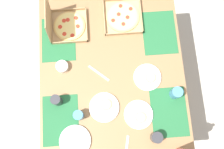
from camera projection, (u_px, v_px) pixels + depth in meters
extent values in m
plane|color=beige|center=(112.00, 90.00, 2.55)|extent=(6.00, 6.00, 0.00)
cylinder|color=#3F3328|center=(157.00, 16.00, 2.36)|extent=(0.07, 0.07, 0.70)
cylinder|color=#3F3328|center=(57.00, 23.00, 2.34)|extent=(0.07, 0.07, 0.70)
cube|color=#936D47|center=(112.00, 75.00, 1.86)|extent=(1.37, 1.09, 0.03)
cube|color=#236638|center=(169.00, 112.00, 1.78)|extent=(0.36, 0.26, 0.00)
cube|color=#236638|center=(159.00, 33.00, 1.92)|extent=(0.36, 0.26, 0.00)
cube|color=#236638|center=(61.00, 120.00, 1.77)|extent=(0.36, 0.26, 0.00)
cube|color=#236638|center=(59.00, 39.00, 1.90)|extent=(0.36, 0.26, 0.00)
cube|color=tan|center=(70.00, 27.00, 1.92)|extent=(0.28, 0.28, 0.01)
cube|color=tan|center=(70.00, 42.00, 1.88)|extent=(0.01, 0.28, 0.03)
cube|color=tan|center=(69.00, 10.00, 1.94)|extent=(0.01, 0.28, 0.03)
cube|color=tan|center=(87.00, 25.00, 1.91)|extent=(0.28, 0.01, 0.03)
cube|color=tan|center=(52.00, 27.00, 1.90)|extent=(0.28, 0.01, 0.03)
cylinder|color=#E0B76B|center=(69.00, 26.00, 1.91)|extent=(0.24, 0.24, 0.01)
cylinder|color=#EFD67F|center=(69.00, 26.00, 1.91)|extent=(0.22, 0.22, 0.00)
cylinder|color=red|center=(68.00, 20.00, 1.91)|extent=(0.03, 0.03, 0.00)
cylinder|color=red|center=(64.00, 21.00, 1.91)|extent=(0.03, 0.03, 0.00)
cylinder|color=red|center=(60.00, 27.00, 1.90)|extent=(0.03, 0.03, 0.00)
cylinder|color=red|center=(64.00, 34.00, 1.89)|extent=(0.03, 0.03, 0.00)
cylinder|color=red|center=(72.00, 36.00, 1.89)|extent=(0.03, 0.03, 0.00)
cylinder|color=red|center=(78.00, 26.00, 1.90)|extent=(0.03, 0.03, 0.00)
cylinder|color=red|center=(76.00, 18.00, 1.92)|extent=(0.03, 0.03, 0.00)
cube|color=tan|center=(48.00, 18.00, 1.75)|extent=(0.28, 0.03, 0.28)
cube|color=tan|center=(123.00, 17.00, 1.94)|extent=(0.30, 0.30, 0.01)
cube|color=tan|center=(124.00, 33.00, 1.89)|extent=(0.01, 0.30, 0.03)
cube|color=tan|center=(141.00, 15.00, 1.93)|extent=(0.30, 0.01, 0.03)
cube|color=tan|center=(104.00, 17.00, 1.92)|extent=(0.30, 0.01, 0.03)
cylinder|color=#E0B76B|center=(123.00, 17.00, 1.93)|extent=(0.26, 0.26, 0.01)
cylinder|color=#EFD67F|center=(123.00, 16.00, 1.92)|extent=(0.24, 0.24, 0.00)
cylinder|color=red|center=(121.00, 6.00, 1.94)|extent=(0.03, 0.03, 0.00)
cylinder|color=red|center=(119.00, 14.00, 1.93)|extent=(0.03, 0.03, 0.00)
cylinder|color=red|center=(113.00, 20.00, 1.91)|extent=(0.03, 0.03, 0.00)
cylinder|color=red|center=(123.00, 24.00, 1.91)|extent=(0.03, 0.03, 0.00)
cylinder|color=red|center=(127.00, 17.00, 1.92)|extent=(0.03, 0.03, 0.00)
cylinder|color=red|center=(131.00, 9.00, 1.94)|extent=(0.03, 0.03, 0.00)
cylinder|color=white|center=(104.00, 107.00, 1.78)|extent=(0.21, 0.21, 0.01)
cylinder|color=white|center=(104.00, 107.00, 1.77)|extent=(0.22, 0.22, 0.01)
cylinder|color=#E0B76B|center=(106.00, 104.00, 1.77)|extent=(0.09, 0.09, 0.01)
cylinder|color=#EFD67F|center=(106.00, 104.00, 1.77)|extent=(0.07, 0.07, 0.00)
cylinder|color=white|center=(138.00, 115.00, 1.77)|extent=(0.20, 0.20, 0.01)
cylinder|color=white|center=(138.00, 115.00, 1.76)|extent=(0.21, 0.21, 0.01)
cylinder|color=#E0B76B|center=(141.00, 117.00, 1.75)|extent=(0.08, 0.08, 0.01)
cylinder|color=#EFD67F|center=(141.00, 117.00, 1.75)|extent=(0.07, 0.07, 0.00)
cylinder|color=white|center=(147.00, 77.00, 1.83)|extent=(0.20, 0.20, 0.01)
cylinder|color=white|center=(147.00, 77.00, 1.82)|extent=(0.21, 0.21, 0.01)
cylinder|color=#E0B76B|center=(151.00, 78.00, 1.82)|extent=(0.08, 0.08, 0.01)
cylinder|color=#EFD67F|center=(151.00, 77.00, 1.81)|extent=(0.07, 0.07, 0.00)
cylinder|color=white|center=(75.00, 141.00, 1.73)|extent=(0.21, 0.21, 0.01)
cylinder|color=white|center=(75.00, 141.00, 1.72)|extent=(0.22, 0.22, 0.01)
cylinder|color=#333338|center=(156.00, 137.00, 1.70)|extent=(0.08, 0.08, 0.09)
cylinder|color=teal|center=(176.00, 93.00, 1.76)|extent=(0.08, 0.08, 0.10)
cylinder|color=#333338|center=(57.00, 100.00, 1.75)|extent=(0.07, 0.07, 0.11)
cylinder|color=teal|center=(79.00, 115.00, 1.73)|extent=(0.07, 0.07, 0.09)
cylinder|color=white|center=(62.00, 67.00, 1.83)|extent=(0.09, 0.09, 0.05)
cube|color=#B7B7BC|center=(99.00, 73.00, 1.84)|extent=(0.14, 0.15, 0.00)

